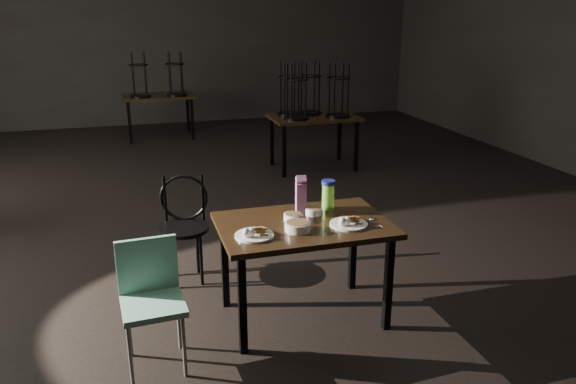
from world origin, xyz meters
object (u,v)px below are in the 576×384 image
object	(u,v)px
main_table	(304,233)
water_bottle	(328,194)
bentwood_chair	(184,220)
juice_carton	(301,196)
school_chair	(151,292)

from	to	relation	value
main_table	water_bottle	world-z (taller)	water_bottle
water_bottle	bentwood_chair	xyz separation A→B (m)	(-1.01, 0.69, -0.35)
main_table	bentwood_chair	distance (m)	1.18
water_bottle	juice_carton	bearing A→B (deg)	-171.47
main_table	juice_carton	distance (m)	0.28
bentwood_chair	school_chair	xyz separation A→B (m)	(-0.33, -1.15, -0.03)
bentwood_chair	main_table	bearing A→B (deg)	-39.06
water_bottle	main_table	bearing A→B (deg)	-140.11
main_table	school_chair	bearing A→B (deg)	-166.99
school_chair	main_table	bearing A→B (deg)	9.36
juice_carton	school_chair	size ratio (longest dim) A/B	0.36
water_bottle	bentwood_chair	size ratio (longest dim) A/B	0.26
water_bottle	school_chair	distance (m)	1.47
main_table	bentwood_chair	size ratio (longest dim) A/B	1.37
main_table	juice_carton	bearing A→B (deg)	79.44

